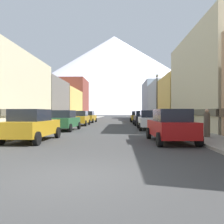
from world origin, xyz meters
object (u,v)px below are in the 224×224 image
(car_left_1, at_px, (64,120))
(car_right_2, at_px, (142,118))
(potted_plant_2, at_px, (47,119))
(car_left_3, at_px, (88,117))
(car_right_3, at_px, (137,117))
(pedestrian_0, at_px, (177,120))
(streetlamp_right, at_px, (157,92))
(car_left_2, at_px, (80,118))
(car_right_1, at_px, (149,120))
(car_right_0, at_px, (171,126))
(potted_plant_1, at_px, (40,122))
(car_left_0, at_px, (32,125))
(pedestrian_1, at_px, (207,124))
(potted_plant_0, at_px, (188,123))

(car_left_1, bearing_deg, car_right_2, 48.12)
(potted_plant_2, bearing_deg, car_left_3, 72.68)
(car_right_3, bearing_deg, car_right_2, -90.00)
(pedestrian_0, bearing_deg, streetlamp_right, 98.82)
(car_left_3, bearing_deg, potted_plant_2, -107.32)
(car_left_2, bearing_deg, pedestrian_0, -34.95)
(car_left_1, xyz_separation_m, car_right_1, (7.60, 1.41, 0.00))
(car_right_0, bearing_deg, potted_plant_1, 135.37)
(car_left_0, distance_m, car_right_1, 11.72)
(car_left_3, height_order, potted_plant_1, car_left_3)
(potted_plant_2, bearing_deg, car_right_0, -50.17)
(car_left_3, relative_size, car_right_3, 1.02)
(car_left_0, xyz_separation_m, car_left_1, (-0.00, 7.52, 0.00))
(car_right_0, relative_size, car_right_3, 1.01)
(car_right_1, height_order, pedestrian_1, pedestrian_1)
(car_right_1, bearing_deg, car_right_0, -89.98)
(car_left_3, xyz_separation_m, car_right_0, (7.60, -23.20, 0.00))
(car_right_0, relative_size, streetlamp_right, 0.76)
(car_left_0, height_order, car_right_0, same)
(car_right_1, bearing_deg, pedestrian_1, -72.34)
(potted_plant_2, bearing_deg, car_right_1, -19.40)
(car_left_2, bearing_deg, pedestrian_1, -54.64)
(car_right_2, height_order, potted_plant_0, car_right_2)
(car_right_1, bearing_deg, car_right_3, 90.00)
(pedestrian_1, bearing_deg, car_right_1, 107.66)
(pedestrian_0, bearing_deg, car_right_0, -105.91)
(pedestrian_1, distance_m, streetlamp_right, 13.33)
(potted_plant_0, bearing_deg, car_right_0, -111.80)
(pedestrian_1, bearing_deg, car_right_3, 95.83)
(car_right_2, xyz_separation_m, potted_plant_0, (3.20, -8.23, -0.19))
(car_right_3, height_order, streetlamp_right, streetlamp_right)
(car_left_0, relative_size, car_right_1, 1.00)
(potted_plant_1, bearing_deg, car_left_3, 75.70)
(car_right_3, xyz_separation_m, streetlamp_right, (1.55, -11.07, 3.09))
(car_left_2, relative_size, car_right_1, 0.99)
(car_right_3, xyz_separation_m, potted_plant_0, (3.20, -17.46, -0.19))
(car_right_0, height_order, car_right_2, same)
(potted_plant_0, relative_size, pedestrian_0, 0.56)
(car_right_0, bearing_deg, car_right_2, 90.01)
(car_right_2, bearing_deg, car_left_3, 137.44)
(car_right_1, distance_m, potted_plant_2, 11.45)
(car_right_0, distance_m, car_right_2, 16.22)
(car_left_1, xyz_separation_m, potted_plant_1, (-3.20, 2.92, -0.28))
(car_right_3, xyz_separation_m, pedestrian_1, (2.45, -24.01, 0.02))
(car_right_1, bearing_deg, potted_plant_1, 172.03)
(streetlamp_right, bearing_deg, car_left_2, 172.39)
(car_left_2, distance_m, potted_plant_0, 13.22)
(car_right_1, xyz_separation_m, potted_plant_1, (-10.80, 1.51, -0.28))
(car_left_0, bearing_deg, car_right_1, 49.59)
(pedestrian_0, distance_m, pedestrian_1, 7.14)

